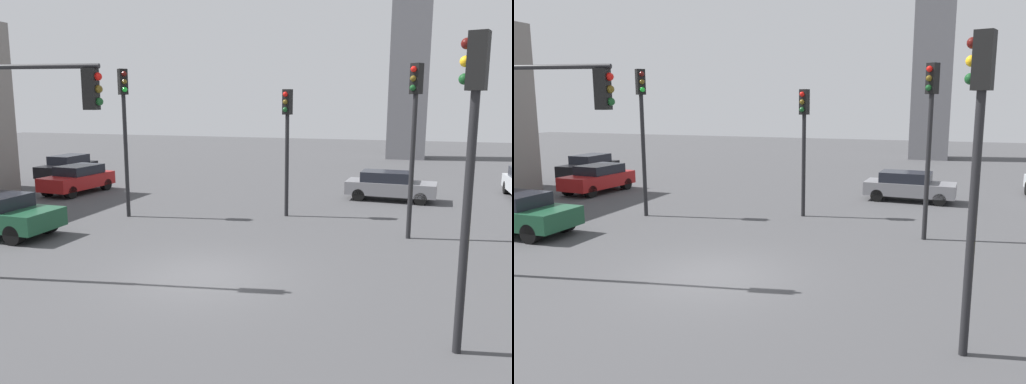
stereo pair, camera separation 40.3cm
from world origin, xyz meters
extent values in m
plane|color=#424244|center=(0.00, 0.00, 0.00)|extent=(104.07, 104.07, 0.00)
cylinder|color=black|center=(-5.76, 5.82, 2.98)|extent=(0.16, 0.16, 5.96)
cube|color=black|center=(-5.76, 5.82, 5.46)|extent=(0.45, 0.45, 1.00)
sphere|color=#4C0F0C|center=(-5.60, 5.70, 5.76)|extent=(0.20, 0.20, 0.20)
sphere|color=#594714|center=(-5.60, 5.70, 5.46)|extent=(0.20, 0.20, 0.20)
sphere|color=green|center=(-5.60, 5.70, 5.16)|extent=(0.20, 0.20, 0.20)
cylinder|color=black|center=(-4.08, -1.63, 5.54)|extent=(4.19, 0.77, 0.12)
cube|color=black|center=(-2.24, -1.34, 4.99)|extent=(0.37, 0.37, 1.00)
sphere|color=red|center=(-2.04, -1.31, 5.29)|extent=(0.20, 0.20, 0.20)
sphere|color=#594714|center=(-2.04, -1.31, 4.99)|extent=(0.20, 0.20, 0.20)
sphere|color=#14471E|center=(-2.04, -1.31, 4.69)|extent=(0.20, 0.20, 0.20)
cylinder|color=black|center=(0.46, 7.85, 2.59)|extent=(0.16, 0.16, 5.17)
cube|color=black|center=(0.46, 7.85, 4.67)|extent=(0.39, 0.39, 1.00)
sphere|color=red|center=(0.41, 7.66, 4.97)|extent=(0.20, 0.20, 0.20)
sphere|color=#594714|center=(0.41, 7.66, 4.67)|extent=(0.20, 0.20, 0.20)
sphere|color=#14471E|center=(0.41, 7.66, 4.37)|extent=(0.20, 0.20, 0.20)
cylinder|color=black|center=(6.35, -2.53, 2.94)|extent=(0.16, 0.16, 5.88)
cube|color=black|center=(6.35, -2.53, 5.38)|extent=(0.40, 0.40, 1.00)
sphere|color=#4C0F0C|center=(6.15, -2.47, 5.68)|extent=(0.20, 0.20, 0.20)
sphere|color=yellow|center=(6.15, -2.47, 5.38)|extent=(0.20, 0.20, 0.20)
sphere|color=#14471E|center=(6.15, -2.47, 5.08)|extent=(0.20, 0.20, 0.20)
cylinder|color=black|center=(5.35, 5.70, 2.97)|extent=(0.16, 0.16, 5.93)
cube|color=black|center=(5.35, 5.70, 5.43)|extent=(0.44, 0.44, 1.00)
sphere|color=red|center=(5.24, 5.53, 5.73)|extent=(0.20, 0.20, 0.20)
sphere|color=#594714|center=(5.24, 5.53, 5.43)|extent=(0.20, 0.20, 0.20)
sphere|color=#14471E|center=(5.24, 5.53, 5.13)|extent=(0.20, 0.20, 0.20)
cube|color=black|center=(-14.54, 13.44, 0.66)|extent=(1.64, 4.01, 0.67)
cube|color=black|center=(-14.54, 13.64, 1.22)|extent=(1.44, 2.25, 0.55)
cylinder|color=black|center=(-13.86, 12.09, 0.32)|extent=(0.30, 0.65, 0.65)
cylinder|color=black|center=(-15.20, 12.08, 0.32)|extent=(0.30, 0.65, 0.65)
cylinder|color=black|center=(-13.88, 14.81, 0.32)|extent=(0.30, 0.65, 0.65)
cylinder|color=black|center=(-15.21, 14.80, 0.32)|extent=(0.30, 0.65, 0.65)
cube|color=#19472D|center=(-8.66, 1.80, 0.67)|extent=(4.58, 2.02, 0.66)
cylinder|color=black|center=(-7.10, 2.58, 0.34)|extent=(0.68, 0.36, 0.68)
cylinder|color=black|center=(-7.12, 0.97, 0.34)|extent=(0.68, 0.36, 0.68)
cube|color=slate|center=(4.43, 12.62, 0.60)|extent=(4.25, 1.93, 0.62)
cube|color=black|center=(4.22, 12.63, 1.13)|extent=(2.41, 1.61, 0.52)
cylinder|color=black|center=(5.88, 13.21, 0.30)|extent=(0.61, 0.34, 0.59)
cylinder|color=black|center=(5.80, 11.85, 0.30)|extent=(0.61, 0.34, 0.59)
cylinder|color=black|center=(3.06, 13.39, 0.30)|extent=(0.61, 0.34, 0.59)
cylinder|color=black|center=(2.98, 12.03, 0.30)|extent=(0.61, 0.34, 0.59)
cube|color=maroon|center=(-11.16, 9.82, 0.64)|extent=(2.12, 4.05, 0.67)
cube|color=black|center=(-11.14, 10.01, 1.19)|extent=(1.75, 2.32, 0.50)
cylinder|color=black|center=(-10.56, 8.43, 0.31)|extent=(0.37, 0.64, 0.61)
cylinder|color=black|center=(-12.00, 8.56, 0.31)|extent=(0.37, 0.64, 0.61)
cylinder|color=black|center=(-10.31, 11.07, 0.31)|extent=(0.37, 0.64, 0.61)
cylinder|color=black|center=(-11.76, 11.20, 0.31)|extent=(0.37, 0.64, 0.61)
camera|label=1|loc=(5.36, -12.22, 4.70)|focal=35.64mm
camera|label=2|loc=(5.74, -12.09, 4.70)|focal=35.64mm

